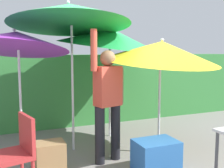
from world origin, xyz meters
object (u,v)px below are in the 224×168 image
object	(u,v)px
umbrella_rainbow	(70,15)
umbrella_yellow	(110,38)
person_vendor	(108,98)
umbrella_orange	(161,51)
crate_cardboard	(50,156)
chair_plastic	(16,151)
umbrella_navy	(16,41)
cooler_box	(156,156)

from	to	relation	value
umbrella_rainbow	umbrella_yellow	xyz separation A→B (m)	(0.85, 0.46, -0.31)
person_vendor	umbrella_orange	bearing A→B (deg)	1.72
person_vendor	crate_cardboard	distance (m)	1.11
crate_cardboard	chair_plastic	bearing A→B (deg)	-130.97
umbrella_rainbow	chair_plastic	bearing A→B (deg)	-128.75
umbrella_rainbow	person_vendor	xyz separation A→B (m)	(0.37, -0.64, -1.21)
umbrella_navy	crate_cardboard	bearing A→B (deg)	-63.22
person_vendor	crate_cardboard	xyz separation A→B (m)	(-0.82, 0.03, -0.74)
umbrella_orange	umbrella_navy	size ratio (longest dim) A/B	0.90
umbrella_rainbow	person_vendor	size ratio (longest dim) A/B	1.30
umbrella_orange	chair_plastic	size ratio (longest dim) A/B	2.08
umbrella_navy	person_vendor	distance (m)	1.56
umbrella_navy	cooler_box	world-z (taller)	umbrella_navy
umbrella_rainbow	umbrella_orange	world-z (taller)	umbrella_rainbow
umbrella_navy	crate_cardboard	world-z (taller)	umbrella_navy
person_vendor	crate_cardboard	world-z (taller)	person_vendor
umbrella_orange	cooler_box	xyz separation A→B (m)	(-0.42, -0.59, -1.37)
umbrella_orange	chair_plastic	bearing A→B (deg)	-166.49
umbrella_orange	crate_cardboard	bearing A→B (deg)	179.99
chair_plastic	umbrella_navy	bearing A→B (deg)	84.11
umbrella_navy	person_vendor	xyz separation A→B (m)	(1.15, -0.68, -0.80)
chair_plastic	umbrella_yellow	bearing A→B (deg)	42.14
person_vendor	cooler_box	xyz separation A→B (m)	(0.46, -0.56, -0.72)
umbrella_yellow	person_vendor	xyz separation A→B (m)	(-0.48, -1.09, -0.89)
umbrella_navy	person_vendor	world-z (taller)	umbrella_navy
umbrella_rainbow	umbrella_navy	distance (m)	0.88
cooler_box	crate_cardboard	bearing A→B (deg)	155.48
chair_plastic	cooler_box	distance (m)	1.76
umbrella_orange	crate_cardboard	world-z (taller)	umbrella_orange
umbrella_rainbow	crate_cardboard	world-z (taller)	umbrella_rainbow
person_vendor	cooler_box	bearing A→B (deg)	-50.35
umbrella_yellow	crate_cardboard	size ratio (longest dim) A/B	5.64
cooler_box	umbrella_rainbow	bearing A→B (deg)	124.71
person_vendor	cooler_box	size ratio (longest dim) A/B	3.36
umbrella_rainbow	crate_cardboard	xyz separation A→B (m)	(-0.46, -0.61, -1.95)
umbrella_rainbow	umbrella_navy	bearing A→B (deg)	176.92
umbrella_rainbow	chair_plastic	distance (m)	2.18
umbrella_yellow	crate_cardboard	bearing A→B (deg)	-140.66
umbrella_navy	cooler_box	distance (m)	2.54
umbrella_navy	cooler_box	size ratio (longest dim) A/B	3.68
person_vendor	umbrella_navy	bearing A→B (deg)	149.43
person_vendor	cooler_box	distance (m)	1.03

